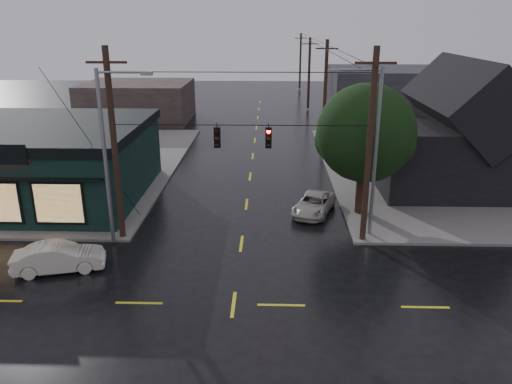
{
  "coord_description": "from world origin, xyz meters",
  "views": [
    {
      "loc": [
        1.45,
        -18.18,
        11.33
      ],
      "look_at": [
        0.79,
        5.75,
        3.01
      ],
      "focal_mm": 35.0,
      "sensor_mm": 36.0,
      "label": 1
    }
  ],
  "objects_px": {
    "utility_pole_ne": "(362,241)",
    "sedan_cream": "(59,257)",
    "corner_tree": "(366,133)",
    "utility_pole_nw": "(123,238)",
    "suv_silver": "(314,204)"
  },
  "relations": [
    {
      "from": "corner_tree",
      "to": "utility_pole_ne",
      "type": "relative_size",
      "value": 0.77
    },
    {
      "from": "utility_pole_nw",
      "to": "sedan_cream",
      "type": "xyz_separation_m",
      "value": [
        -1.96,
        -3.73,
        0.69
      ]
    },
    {
      "from": "utility_pole_ne",
      "to": "sedan_cream",
      "type": "bearing_deg",
      "value": -165.99
    },
    {
      "from": "utility_pole_ne",
      "to": "sedan_cream",
      "type": "height_order",
      "value": "utility_pole_ne"
    },
    {
      "from": "sedan_cream",
      "to": "corner_tree",
      "type": "bearing_deg",
      "value": -78.32
    },
    {
      "from": "corner_tree",
      "to": "utility_pole_ne",
      "type": "distance_m",
      "value": 6.45
    },
    {
      "from": "corner_tree",
      "to": "suv_silver",
      "type": "relative_size",
      "value": 1.84
    },
    {
      "from": "utility_pole_nw",
      "to": "utility_pole_ne",
      "type": "height_order",
      "value": "same"
    },
    {
      "from": "corner_tree",
      "to": "utility_pole_nw",
      "type": "xyz_separation_m",
      "value": [
        -13.55,
        -3.99,
        -5.04
      ]
    },
    {
      "from": "corner_tree",
      "to": "suv_silver",
      "type": "distance_m",
      "value": 5.28
    },
    {
      "from": "corner_tree",
      "to": "utility_pole_nw",
      "type": "relative_size",
      "value": 0.77
    },
    {
      "from": "utility_pole_ne",
      "to": "utility_pole_nw",
      "type": "bearing_deg",
      "value": 180.0
    },
    {
      "from": "utility_pole_nw",
      "to": "utility_pole_ne",
      "type": "relative_size",
      "value": 1.0
    },
    {
      "from": "utility_pole_nw",
      "to": "suv_silver",
      "type": "relative_size",
      "value": 2.4
    },
    {
      "from": "corner_tree",
      "to": "utility_pole_nw",
      "type": "distance_m",
      "value": 15.0
    }
  ]
}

